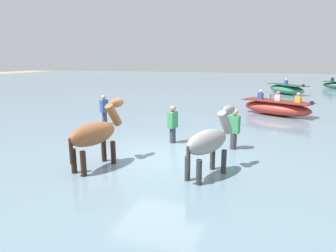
# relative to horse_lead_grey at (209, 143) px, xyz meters

# --- Properties ---
(ground_plane) EXTENTS (120.00, 120.00, 0.00)m
(ground_plane) POSITION_rel_horse_lead_grey_xyz_m (-1.53, 1.01, -1.18)
(ground_plane) COLOR gray
(water_surface) EXTENTS (90.00, 90.00, 0.36)m
(water_surface) POSITION_rel_horse_lead_grey_xyz_m (-1.53, 11.01, -1.00)
(water_surface) COLOR slate
(water_surface) RESTS_ON ground
(horse_lead_grey) EXTENTS (1.12, 1.77, 1.99)m
(horse_lead_grey) POSITION_rel_horse_lead_grey_xyz_m (0.00, 0.00, 0.00)
(horse_lead_grey) COLOR gray
(horse_lead_grey) RESTS_ON ground
(horse_trailing_chestnut) EXTENTS (0.87, 1.91, 2.07)m
(horse_trailing_chestnut) POSITION_rel_horse_lead_grey_xyz_m (-2.84, -0.32, 0.05)
(horse_trailing_chestnut) COLOR brown
(horse_trailing_chestnut) RESTS_ON ground
(boat_far_offshore) EXTENTS (3.59, 2.61, 1.20)m
(boat_far_offshore) POSITION_rel_horse_lead_grey_xyz_m (1.94, 8.76, -0.44)
(boat_far_offshore) COLOR #BC382D
(boat_far_offshore) RESTS_ON water_surface
(boat_mid_channel) EXTENTS (3.20, 3.66, 1.25)m
(boat_mid_channel) POSITION_rel_horse_lead_grey_xyz_m (3.15, 18.58, -0.43)
(boat_mid_channel) COLOR #337556
(boat_mid_channel) RESTS_ON water_surface
(person_spectator_far) EXTENTS (0.37, 0.29, 1.63)m
(person_spectator_far) POSITION_rel_horse_lead_grey_xyz_m (0.39, 2.34, -0.31)
(person_spectator_far) COLOR #383842
(person_spectator_far) RESTS_ON ground
(person_wading_close) EXTENTS (0.31, 0.37, 1.63)m
(person_wading_close) POSITION_rel_horse_lead_grey_xyz_m (-5.24, 4.27, -0.31)
(person_wading_close) COLOR #383842
(person_wading_close) RESTS_ON ground
(person_onlooker_left) EXTENTS (0.30, 0.37, 1.63)m
(person_onlooker_left) POSITION_rel_horse_lead_grey_xyz_m (-1.61, 2.43, -0.31)
(person_onlooker_left) COLOR #383842
(person_onlooker_left) RESTS_ON ground
(channel_buoy) EXTENTS (0.28, 0.28, 0.65)m
(channel_buoy) POSITION_rel_horse_lead_grey_xyz_m (1.76, 12.35, -0.66)
(channel_buoy) COLOR silver
(channel_buoy) RESTS_ON water_surface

